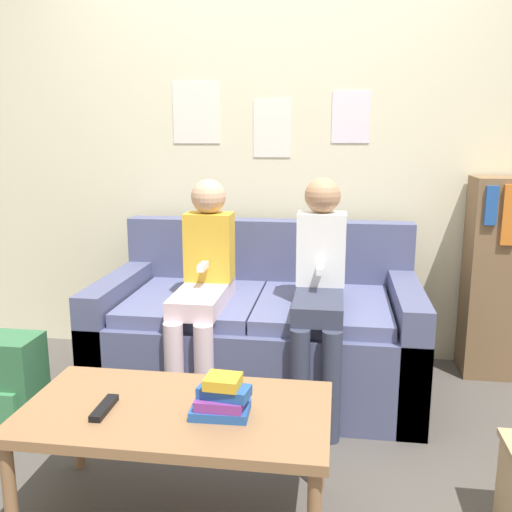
{
  "coord_description": "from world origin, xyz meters",
  "views": [
    {
      "loc": [
        0.4,
        -2.31,
        1.36
      ],
      "look_at": [
        0.0,
        0.44,
        0.76
      ],
      "focal_mm": 40.0,
      "sensor_mm": 36.0,
      "label": 1
    }
  ],
  "objects_px": {
    "couch": "(260,334)",
    "person_right": "(320,283)",
    "coffee_table": "(176,419)",
    "tv_remote": "(104,408)",
    "backpack": "(8,382)",
    "person_left": "(203,280)",
    "bookshelf": "(505,278)"
  },
  "relations": [
    {
      "from": "couch",
      "to": "person_right",
      "type": "height_order",
      "value": "person_right"
    },
    {
      "from": "couch",
      "to": "coffee_table",
      "type": "distance_m",
      "value": 1.14
    },
    {
      "from": "couch",
      "to": "tv_remote",
      "type": "height_order",
      "value": "couch"
    },
    {
      "from": "backpack",
      "to": "person_left",
      "type": "bearing_deg",
      "value": 24.5
    },
    {
      "from": "coffee_table",
      "to": "backpack",
      "type": "relative_size",
      "value": 2.42
    },
    {
      "from": "couch",
      "to": "person_left",
      "type": "bearing_deg",
      "value": -139.99
    },
    {
      "from": "person_right",
      "to": "backpack",
      "type": "xyz_separation_m",
      "value": [
        -1.42,
        -0.39,
        -0.43
      ]
    },
    {
      "from": "bookshelf",
      "to": "backpack",
      "type": "bearing_deg",
      "value": -158.37
    },
    {
      "from": "couch",
      "to": "backpack",
      "type": "height_order",
      "value": "couch"
    },
    {
      "from": "coffee_table",
      "to": "person_right",
      "type": "distance_m",
      "value": 1.06
    },
    {
      "from": "person_right",
      "to": "tv_remote",
      "type": "relative_size",
      "value": 6.71
    },
    {
      "from": "couch",
      "to": "bookshelf",
      "type": "bearing_deg",
      "value": 15.35
    },
    {
      "from": "person_left",
      "to": "backpack",
      "type": "xyz_separation_m",
      "value": [
        -0.85,
        -0.39,
        -0.43
      ]
    },
    {
      "from": "person_left",
      "to": "bookshelf",
      "type": "xyz_separation_m",
      "value": [
        1.59,
        0.58,
        -0.07
      ]
    },
    {
      "from": "person_right",
      "to": "backpack",
      "type": "height_order",
      "value": "person_right"
    },
    {
      "from": "person_right",
      "to": "tv_remote",
      "type": "xyz_separation_m",
      "value": [
        -0.69,
        -0.98,
        -0.21
      ]
    },
    {
      "from": "coffee_table",
      "to": "person_left",
      "type": "height_order",
      "value": "person_left"
    },
    {
      "from": "bookshelf",
      "to": "couch",
      "type": "bearing_deg",
      "value": -164.65
    },
    {
      "from": "person_left",
      "to": "tv_remote",
      "type": "xyz_separation_m",
      "value": [
        -0.12,
        -0.97,
        -0.2
      ]
    },
    {
      "from": "coffee_table",
      "to": "bookshelf",
      "type": "distance_m",
      "value": 2.1
    },
    {
      "from": "backpack",
      "to": "person_right",
      "type": "bearing_deg",
      "value": 15.3
    },
    {
      "from": "person_left",
      "to": "person_right",
      "type": "xyz_separation_m",
      "value": [
        0.57,
        0.0,
        0.01
      ]
    },
    {
      "from": "couch",
      "to": "bookshelf",
      "type": "distance_m",
      "value": 1.41
    },
    {
      "from": "person_left",
      "to": "backpack",
      "type": "height_order",
      "value": "person_left"
    },
    {
      "from": "coffee_table",
      "to": "person_right",
      "type": "xyz_separation_m",
      "value": [
        0.46,
        0.92,
        0.26
      ]
    },
    {
      "from": "couch",
      "to": "coffee_table",
      "type": "xyz_separation_m",
      "value": [
        -0.14,
        -1.13,
        0.09
      ]
    },
    {
      "from": "coffee_table",
      "to": "backpack",
      "type": "distance_m",
      "value": 1.12
    },
    {
      "from": "coffee_table",
      "to": "person_right",
      "type": "bearing_deg",
      "value": 63.52
    },
    {
      "from": "couch",
      "to": "person_right",
      "type": "bearing_deg",
      "value": -33.25
    },
    {
      "from": "tv_remote",
      "to": "person_right",
      "type": "bearing_deg",
      "value": 53.97
    },
    {
      "from": "person_right",
      "to": "bookshelf",
      "type": "bearing_deg",
      "value": 29.66
    },
    {
      "from": "person_left",
      "to": "tv_remote",
      "type": "relative_size",
      "value": 6.63
    }
  ]
}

